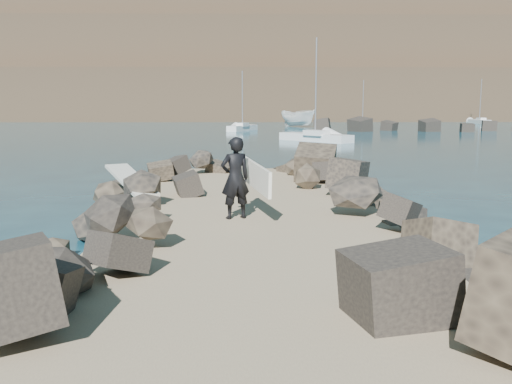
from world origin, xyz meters
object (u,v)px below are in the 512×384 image
at_px(surfboard_resting, 131,184).
at_px(sailboat_c, 315,137).
at_px(surfer_with_board, 238,178).
at_px(boat_imported, 298,118).

xyz_separation_m(surfboard_resting, sailboat_c, (8.95, 33.69, -0.69)).
bearing_deg(surfboard_resting, surfer_with_board, -70.13).
xyz_separation_m(boat_imported, surfer_with_board, (-7.62, -68.22, 0.29)).
relative_size(surfboard_resting, surfer_with_board, 1.15).
bearing_deg(sailboat_c, boat_imported, 87.31).
height_order(surfboard_resting, boat_imported, boat_imported).
xyz_separation_m(surfer_with_board, sailboat_c, (6.11, 36.09, -1.17)).
relative_size(surfboard_resting, boat_imported, 0.40).
xyz_separation_m(boat_imported, sailboat_c, (-1.51, -32.13, -0.88)).
bearing_deg(surfer_with_board, surfboard_resting, 139.85).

